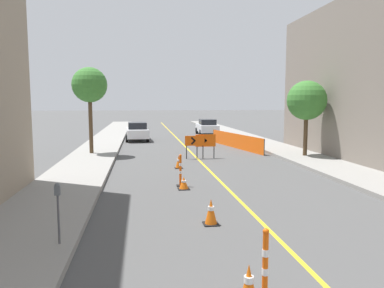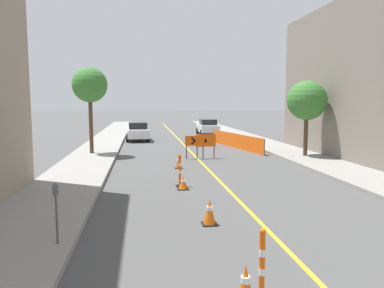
{
  "view_description": "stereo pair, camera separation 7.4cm",
  "coord_description": "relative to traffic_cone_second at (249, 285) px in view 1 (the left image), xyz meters",
  "views": [
    {
      "loc": [
        -3.3,
        1.97,
        3.35
      ],
      "look_at": [
        -0.47,
        22.55,
        1.0
      ],
      "focal_mm": 35.0,
      "sensor_mm": 36.0,
      "label": 1
    },
    {
      "loc": [
        -3.23,
        1.96,
        3.35
      ],
      "look_at": [
        -0.47,
        22.55,
        1.0
      ],
      "focal_mm": 35.0,
      "sensor_mm": 36.0,
      "label": 2
    }
  ],
  "objects": [
    {
      "name": "lane_stripe",
      "position": [
        1.59,
        23.89,
        -0.35
      ],
      "size": [
        0.12,
        63.0,
        0.01
      ],
      "color": "gold",
      "rests_on": "ground_plane"
    },
    {
      "name": "sidewalk_left",
      "position": [
        -4.63,
        23.89,
        -0.27
      ],
      "size": [
        2.83,
        63.0,
        0.18
      ],
      "color": "gray",
      "rests_on": "ground_plane"
    },
    {
      "name": "sidewalk_right",
      "position": [
        7.8,
        23.89,
        -0.27
      ],
      "size": [
        2.83,
        63.0,
        0.18
      ],
      "color": "gray",
      "rests_on": "ground_plane"
    },
    {
      "name": "traffic_cone_second",
      "position": [
        0.0,
        0.0,
        0.0
      ],
      "size": [
        0.39,
        0.39,
        0.72
      ],
      "color": "black",
      "rests_on": "ground_plane"
    },
    {
      "name": "traffic_cone_third",
      "position": [
        0.16,
        4.15,
        -0.0
      ],
      "size": [
        0.42,
        0.42,
        0.71
      ],
      "color": "black",
      "rests_on": "ground_plane"
    },
    {
      "name": "traffic_cone_fourth",
      "position": [
        -0.11,
        8.38,
        -0.12
      ],
      "size": [
        0.45,
        0.45,
        0.49
      ],
      "color": "black",
      "rests_on": "ground_plane"
    },
    {
      "name": "traffic_cone_fifth",
      "position": [
        0.16,
        12.93,
        -0.03
      ],
      "size": [
        0.39,
        0.39,
        0.66
      ],
      "color": "black",
      "rests_on": "ground_plane"
    },
    {
      "name": "delineator_post_front",
      "position": [
        0.28,
        0.01,
        0.21
      ],
      "size": [
        0.31,
        0.31,
        1.31
      ],
      "color": "black",
      "rests_on": "ground_plane"
    },
    {
      "name": "delineator_post_rear",
      "position": [
        -0.17,
        8.94,
        0.2
      ],
      "size": [
        0.31,
        0.31,
        1.28
      ],
      "color": "black",
      "rests_on": "ground_plane"
    },
    {
      "name": "arrow_barricade_primary",
      "position": [
        1.42,
        16.0,
        0.64
      ],
      "size": [
        1.16,
        0.09,
        1.36
      ],
      "rotation": [
        0.0,
        0.0,
        -0.01
      ],
      "color": "#EF560C",
      "rests_on": "ground_plane"
    },
    {
      "name": "arrow_barricade_secondary",
      "position": [
        2.07,
        16.03,
        0.66
      ],
      "size": [
        1.2,
        0.08,
        1.43
      ],
      "rotation": [
        0.0,
        0.0,
        0.0
      ],
      "color": "#EF560C",
      "rests_on": "ground_plane"
    },
    {
      "name": "safety_mesh_fence",
      "position": [
        5.09,
        20.71,
        0.17
      ],
      "size": [
        1.66,
        8.22,
        1.05
      ],
      "rotation": [
        0.0,
        0.0,
        1.77
      ],
      "color": "#EF560C",
      "rests_on": "ground_plane"
    },
    {
      "name": "parked_car_curb_near",
      "position": [
        -2.01,
        26.97,
        0.44
      ],
      "size": [
        2.0,
        4.38,
        1.59
      ],
      "rotation": [
        0.0,
        0.0,
        0.05
      ],
      "color": "silver",
      "rests_on": "ground_plane"
    },
    {
      "name": "parked_car_curb_mid",
      "position": [
        5.01,
        31.93,
        0.44
      ],
      "size": [
        1.94,
        4.33,
        1.59
      ],
      "rotation": [
        0.0,
        0.0,
        -0.02
      ],
      "color": "silver",
      "rests_on": "ground_plane"
    },
    {
      "name": "parking_meter_near_curb",
      "position": [
        -3.56,
        2.78,
        0.8
      ],
      "size": [
        0.12,
        0.11,
        1.39
      ],
      "color": "#4C4C51",
      "rests_on": "sidewalk_left"
    },
    {
      "name": "street_tree_left_near",
      "position": [
        -4.77,
        18.06,
        3.97
      ],
      "size": [
        2.14,
        2.14,
        5.27
      ],
      "color": "#4C3823",
      "rests_on": "sidewalk_left"
    },
    {
      "name": "street_tree_right_near",
      "position": [
        7.95,
        15.27,
        3.05
      ],
      "size": [
        2.3,
        2.3,
        4.41
      ],
      "color": "#4C3823",
      "rests_on": "sidewalk_right"
    }
  ]
}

